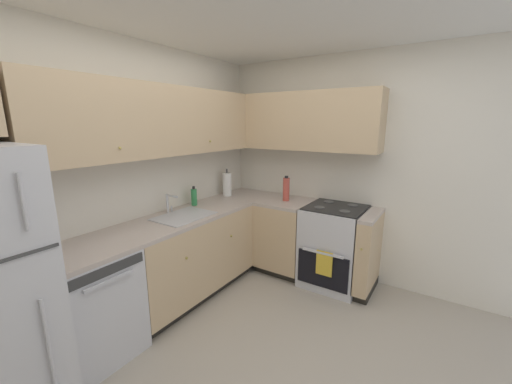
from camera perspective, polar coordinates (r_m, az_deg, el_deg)
name	(u,v)px	position (r m, az deg, el deg)	size (l,w,h in m)	color
ground_plane	(275,375)	(2.59, 3.53, -31.07)	(3.56, 3.18, 0.02)	#A89E8E
wall_back	(124,182)	(3.05, -23.51, 1.81)	(3.66, 0.05, 2.52)	silver
wall_right	(356,171)	(3.59, 18.29, 3.77)	(0.05, 3.28, 2.52)	silver
dishwasher	(90,305)	(2.78, -28.65, -18.12)	(0.60, 0.63, 0.85)	silver
lower_cabinets_back	(189,256)	(3.32, -12.47, -11.62)	(1.47, 0.62, 0.85)	tan
countertop_back	(187,216)	(3.16, -12.85, -4.38)	(2.68, 0.60, 0.04)	#B7A89E
lower_cabinets_right	(301,240)	(3.68, 8.36, -8.92)	(0.62, 1.33, 0.85)	tan
countertop_right	(302,204)	(3.54, 8.57, -2.32)	(0.60, 1.33, 0.03)	#B7A89E
oven_range	(334,245)	(3.55, 14.36, -9.64)	(0.68, 0.62, 1.04)	silver
upper_cabinets_back	(158,121)	(3.02, -17.87, 12.52)	(2.36, 0.34, 0.64)	tan
upper_cabinets_right	(297,121)	(3.61, 7.74, 12.97)	(0.32, 1.86, 0.64)	tan
sink	(184,220)	(3.10, -13.31, -5.16)	(0.56, 0.40, 0.10)	#B7B7BC
faucet	(169,202)	(3.21, -15.94, -1.76)	(0.07, 0.16, 0.20)	silver
soap_bottle	(194,197)	(3.45, -11.53, -0.90)	(0.06, 0.06, 0.21)	#338C4C
paper_towel_roll	(227,184)	(3.84, -5.44, 1.47)	(0.11, 0.11, 0.35)	white
oil_bottle	(286,189)	(3.59, 5.68, 0.55)	(0.08, 0.08, 0.29)	#BF4C3F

